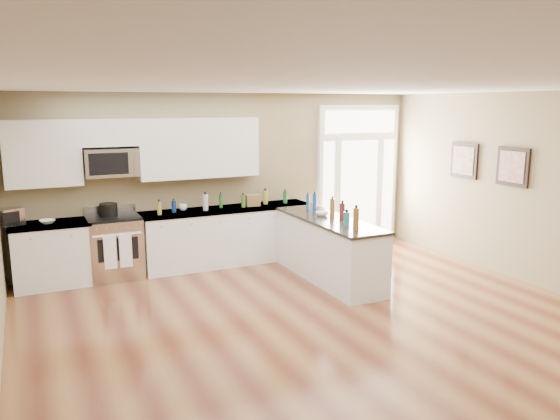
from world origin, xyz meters
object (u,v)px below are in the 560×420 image
Objects in this scene: kitchen_range at (115,247)px; stockpot at (108,209)px; toaster_oven at (12,217)px; peninsula_cabinet at (328,251)px.

kitchen_range is 3.99× the size of stockpot.
kitchen_range is at bearing -24.64° from toaster_oven.
peninsula_cabinet is at bearing -41.85° from toaster_oven.
peninsula_cabinet is 2.15× the size of kitchen_range.
toaster_oven is at bearing -178.23° from stockpot.
toaster_oven is at bearing 160.68° from peninsula_cabinet.
kitchen_range is at bearing -60.50° from stockpot.
stockpot is at bearing -20.75° from toaster_oven.
stockpot reaches higher than kitchen_range.
kitchen_range is 1.49m from toaster_oven.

